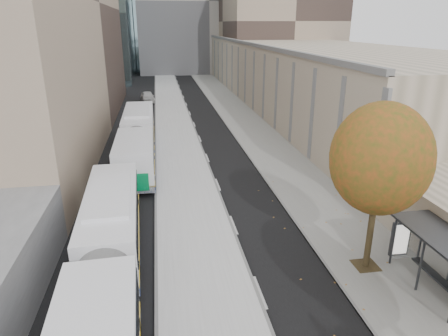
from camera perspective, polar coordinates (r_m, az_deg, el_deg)
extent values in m
cube|color=#BABABA|center=(37.99, -6.67, 3.74)|extent=(4.25, 150.00, 0.15)
cube|color=gray|center=(39.14, 5.13, 4.23)|extent=(4.75, 150.00, 0.08)
cube|color=#9E927A|center=(69.05, 8.62, 14.23)|extent=(18.00, 92.00, 8.00)
cube|color=#AAA49D|center=(98.25, -2.84, 22.46)|extent=(30.00, 18.00, 30.00)
cube|color=#383A3F|center=(18.39, 28.67, -8.53)|extent=(1.90, 4.40, 0.10)
cylinder|color=#2F2515|center=(19.21, 20.12, -8.90)|extent=(0.28, 0.28, 3.24)
sphere|color=#2E5015|center=(17.85, 21.46, 1.22)|extent=(4.20, 4.20, 4.20)
cube|color=white|center=(17.29, -16.33, -12.97)|extent=(3.13, 16.96, 2.81)
cube|color=black|center=(17.02, -16.50, -11.51)|extent=(3.16, 16.28, 0.97)
cube|color=white|center=(34.21, -12.22, 4.09)|extent=(2.73, 18.08, 3.01)
cube|color=black|center=(34.06, -12.28, 4.98)|extent=(2.78, 17.35, 1.04)
cube|color=#03773D|center=(25.78, -12.93, -2.03)|extent=(1.91, 0.07, 1.16)
imported|color=#BEBEBE|center=(58.94, -10.84, 9.96)|extent=(2.24, 4.51, 1.48)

